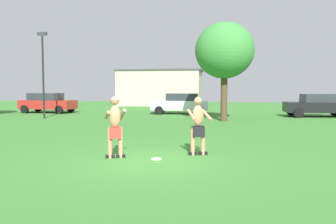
% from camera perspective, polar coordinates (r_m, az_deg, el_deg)
% --- Properties ---
extents(ground_plane, '(80.00, 80.00, 0.00)m').
position_cam_1_polar(ground_plane, '(9.41, -3.57, -8.16)').
color(ground_plane, '#38752D').
extents(player_with_cap, '(0.77, 0.70, 1.76)m').
position_cam_1_polar(player_with_cap, '(9.77, -8.85, -1.95)').
color(player_with_cap, black).
rests_on(player_with_cap, ground_plane).
extents(player_in_black, '(0.80, 0.69, 1.73)m').
position_cam_1_polar(player_in_black, '(10.09, 5.06, -2.07)').
color(player_in_black, black).
rests_on(player_in_black, ground_plane).
extents(frisbee, '(0.29, 0.29, 0.03)m').
position_cam_1_polar(frisbee, '(9.58, -1.95, -7.85)').
color(frisbee, white).
rests_on(frisbee, ground_plane).
extents(car_black_near_post, '(4.44, 2.32, 1.58)m').
position_cam_1_polar(car_black_near_post, '(25.60, 23.84, 1.09)').
color(car_black_near_post, black).
rests_on(car_black_near_post, ground_plane).
extents(car_white_mid_lot, '(4.43, 2.30, 1.58)m').
position_cam_1_polar(car_white_mid_lot, '(26.18, 2.08, 1.49)').
color(car_white_mid_lot, white).
rests_on(car_white_mid_lot, ground_plane).
extents(car_red_far_end, '(4.39, 2.22, 1.58)m').
position_cam_1_polar(car_red_far_end, '(29.01, -19.53, 1.51)').
color(car_red_far_end, maroon).
rests_on(car_red_far_end, ground_plane).
extents(lamp_post, '(0.60, 0.24, 5.58)m').
position_cam_1_polar(lamp_post, '(23.72, -20.19, 7.29)').
color(lamp_post, black).
rests_on(lamp_post, ground_plane).
extents(outbuilding_behind_lot, '(9.50, 5.27, 4.04)m').
position_cam_1_polar(outbuilding_behind_lot, '(39.06, -1.26, 4.09)').
color(outbuilding_behind_lot, '#B2A893').
rests_on(outbuilding_behind_lot, ground_plane).
extents(tree_right_field, '(3.50, 3.50, 5.88)m').
position_cam_1_polar(tree_right_field, '(20.79, 9.43, 10.06)').
color(tree_right_field, '#4C3823').
rests_on(tree_right_field, ground_plane).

